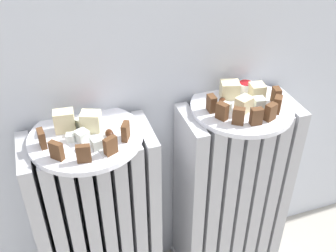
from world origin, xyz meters
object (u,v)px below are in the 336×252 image
object	(u,v)px
plate_right	(242,107)
fork	(97,144)
radiator_left	(99,228)
radiator_right	(231,195)
jam_bowl_left	(91,116)
jam_bowl_right	(245,87)
plate_left	(86,137)

from	to	relation	value
plate_right	fork	world-z (taller)	fork
radiator_left	plate_right	xyz separation A→B (m)	(0.39, 0.00, 0.30)
radiator_right	jam_bowl_left	size ratio (longest dim) A/B	13.73
radiator_right	plate_right	size ratio (longest dim) A/B	2.30
radiator_right	jam_bowl_left	world-z (taller)	jam_bowl_left
fork	radiator_left	bearing A→B (deg)	111.92
jam_bowl_right	fork	bearing A→B (deg)	-166.15
fork	radiator_right	bearing A→B (deg)	6.72
radiator_left	jam_bowl_left	xyz separation A→B (m)	(0.02, 0.05, 0.32)
radiator_right	plate_left	size ratio (longest dim) A/B	2.30
radiator_right	fork	distance (m)	0.49
radiator_left	jam_bowl_right	xyz separation A→B (m)	(0.42, 0.06, 0.33)
radiator_left	jam_bowl_left	world-z (taller)	jam_bowl_left
plate_right	jam_bowl_left	size ratio (longest dim) A/B	5.97
plate_left	jam_bowl_left	distance (m)	0.06
plate_left	jam_bowl_right	world-z (taller)	jam_bowl_right
plate_left	jam_bowl_right	distance (m)	0.43
jam_bowl_left	fork	xyz separation A→B (m)	(-0.00, -0.10, -0.01)
plate_left	jam_bowl_right	bearing A→B (deg)	7.61
radiator_right	plate_left	xyz separation A→B (m)	(-0.39, -0.00, 0.30)
radiator_left	jam_bowl_left	distance (m)	0.33
plate_left	jam_bowl_left	size ratio (longest dim) A/B	5.97
radiator_left	plate_left	distance (m)	0.30
radiator_left	jam_bowl_right	distance (m)	0.54
plate_right	jam_bowl_left	world-z (taller)	jam_bowl_left
jam_bowl_left	fork	bearing A→B (deg)	-92.94
radiator_left	fork	size ratio (longest dim) A/B	6.55
radiator_left	plate_left	size ratio (longest dim) A/B	2.30
jam_bowl_left	fork	world-z (taller)	jam_bowl_left
plate_left	fork	world-z (taller)	fork
jam_bowl_right	fork	distance (m)	0.42
plate_right	jam_bowl_left	distance (m)	0.37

